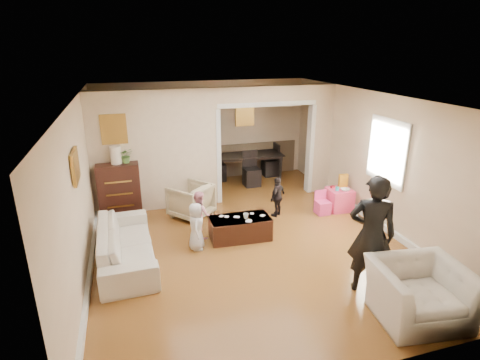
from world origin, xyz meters
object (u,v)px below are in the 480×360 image
object	(u,v)px
coffee_cup	(246,216)
play_table	(339,199)
table_lamp	(116,155)
dining_table	(244,166)
coffee_table	(240,228)
child_toddler	(278,197)
cyan_cup	(337,189)
sofa	(126,244)
child_kneel_a	(196,226)
armchair_back	(191,200)
armchair_front	(419,292)
adult_person	(372,235)
dresser	(120,190)
child_kneel_b	(200,214)

from	to	relation	value
coffee_cup	play_table	bearing A→B (deg)	16.85
table_lamp	dining_table	size ratio (longest dim) A/B	0.18
coffee_table	child_toddler	distance (m)	1.31
cyan_cup	child_toddler	world-z (taller)	child_toddler
sofa	child_kneel_a	bearing A→B (deg)	-87.58
table_lamp	cyan_cup	xyz separation A→B (m)	(4.50, -1.07, -0.83)
armchair_back	child_toddler	xyz separation A→B (m)	(1.75, -0.51, 0.08)
sofa	armchair_front	size ratio (longest dim) A/B	1.90
adult_person	table_lamp	bearing A→B (deg)	-18.61
child_toddler	dresser	bearing A→B (deg)	-53.76
armchair_back	adult_person	xyz separation A→B (m)	(2.03, -3.34, 0.54)
armchair_back	coffee_table	bearing A→B (deg)	79.81
dining_table	coffee_table	bearing A→B (deg)	-105.14
child_kneel_a	sofa	bearing A→B (deg)	106.81
sofa	cyan_cup	xyz separation A→B (m)	(4.43, 0.85, 0.20)
sofa	coffee_cup	distance (m)	2.16
coffee_table	adult_person	xyz separation A→B (m)	(1.32, -2.08, 0.69)
sofa	play_table	size ratio (longest dim) A/B	4.41
sofa	coffee_cup	bearing A→B (deg)	-86.68
coffee_table	dining_table	size ratio (longest dim) A/B	0.56
armchair_back	sofa	bearing A→B (deg)	8.45
coffee_table	sofa	bearing A→B (deg)	-173.50
sofa	adult_person	world-z (taller)	adult_person
cyan_cup	dining_table	world-z (taller)	dining_table
child_kneel_b	child_kneel_a	bearing A→B (deg)	144.38
cyan_cup	coffee_table	bearing A→B (deg)	-165.38
dining_table	cyan_cup	bearing A→B (deg)	-61.74
armchair_front	dining_table	distance (m)	6.16
table_lamp	cyan_cup	size ratio (longest dim) A/B	4.50
play_table	dining_table	distance (m)	3.00
coffee_cup	child_kneel_a	distance (m)	0.96
coffee_cup	child_toddler	world-z (taller)	child_toddler
table_lamp	adult_person	distance (m)	5.13
dining_table	play_table	bearing A→B (deg)	-59.60
cyan_cup	sofa	bearing A→B (deg)	-169.08
dresser	dining_table	size ratio (longest dim) A/B	0.59
adult_person	dining_table	bearing A→B (deg)	-58.84
child_kneel_b	child_toddler	size ratio (longest dim) A/B	1.05
child_kneel_b	table_lamp	bearing A→B (deg)	28.39
dresser	cyan_cup	distance (m)	4.63
child_kneel_b	sofa	bearing A→B (deg)	94.38
table_lamp	adult_person	world-z (taller)	adult_person
coffee_table	play_table	xyz separation A→B (m)	(2.48, 0.67, 0.03)
sofa	table_lamp	distance (m)	2.18
adult_person	child_kneel_b	bearing A→B (deg)	-20.63
sofa	play_table	bearing A→B (deg)	-80.28
armchair_front	adult_person	size ratio (longest dim) A/B	0.64
armchair_back	coffee_table	distance (m)	1.45
dining_table	child_toddler	size ratio (longest dim) A/B	2.29
armchair_front	cyan_cup	size ratio (longest dim) A/B	14.38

